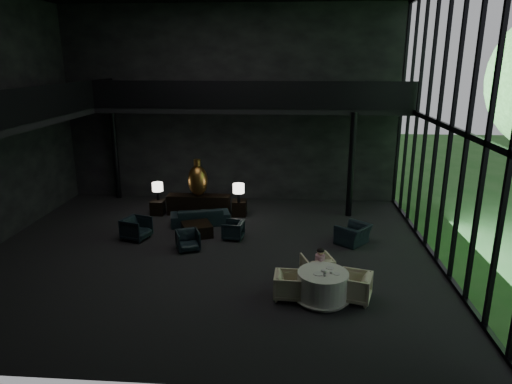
# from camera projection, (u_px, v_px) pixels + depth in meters

# --- Properties ---
(floor) EXTENTS (14.00, 12.00, 0.02)m
(floor) POSITION_uv_depth(u_px,v_px,m) (209.00, 253.00, 14.29)
(floor) COLOR black
(floor) RESTS_ON ground
(wall_back) EXTENTS (14.00, 0.04, 8.00)m
(wall_back) POSITION_uv_depth(u_px,v_px,m) (231.00, 106.00, 18.92)
(wall_back) COLOR black
(wall_back) RESTS_ON ground
(wall_front) EXTENTS (14.00, 0.04, 8.00)m
(wall_front) POSITION_uv_depth(u_px,v_px,m) (138.00, 177.00, 7.43)
(wall_front) COLOR black
(wall_front) RESTS_ON ground
(curtain_wall) EXTENTS (0.20, 12.00, 8.00)m
(curtain_wall) POSITION_uv_depth(u_px,v_px,m) (452.00, 128.00, 12.67)
(curtain_wall) COLOR black
(curtain_wall) RESTS_ON ground
(mezzanine_left) EXTENTS (2.00, 12.00, 0.25)m
(mezzanine_left) POSITION_uv_depth(u_px,v_px,m) (6.00, 124.00, 13.60)
(mezzanine_left) COLOR black
(mezzanine_left) RESTS_ON wall_left
(mezzanine_back) EXTENTS (12.00, 2.00, 0.25)m
(mezzanine_back) POSITION_uv_depth(u_px,v_px,m) (253.00, 108.00, 17.89)
(mezzanine_back) COLOR black
(mezzanine_back) RESTS_ON wall_back
(railing_left) EXTENTS (0.06, 12.00, 1.00)m
(railing_left) POSITION_uv_depth(u_px,v_px,m) (36.00, 104.00, 13.36)
(railing_left) COLOR black
(railing_left) RESTS_ON mezzanine_left
(railing_back) EXTENTS (12.00, 0.06, 1.00)m
(railing_back) POSITION_uv_depth(u_px,v_px,m) (251.00, 95.00, 16.76)
(railing_back) COLOR black
(railing_back) RESTS_ON mezzanine_back
(column_nw) EXTENTS (0.24, 0.24, 4.00)m
(column_nw) POSITION_uv_depth(u_px,v_px,m) (115.00, 153.00, 19.55)
(column_nw) COLOR black
(column_nw) RESTS_ON floor
(column_ne) EXTENTS (0.24, 0.24, 4.00)m
(column_ne) POSITION_uv_depth(u_px,v_px,m) (351.00, 165.00, 17.22)
(column_ne) COLOR black
(column_ne) RESTS_ON floor
(console) EXTENTS (2.44, 0.55, 0.78)m
(console) POSITION_uv_depth(u_px,v_px,m) (199.00, 205.00, 17.82)
(console) COLOR black
(console) RESTS_ON floor
(bronze_urn) EXTENTS (0.76, 0.76, 1.42)m
(bronze_urn) POSITION_uv_depth(u_px,v_px,m) (198.00, 180.00, 17.52)
(bronze_urn) COLOR #A4752B
(bronze_urn) RESTS_ON console
(side_table_left) EXTENTS (0.51, 0.51, 0.56)m
(side_table_left) POSITION_uv_depth(u_px,v_px,m) (158.00, 208.00, 17.82)
(side_table_left) COLOR black
(side_table_left) RESTS_ON floor
(table_lamp_left) EXTENTS (0.42, 0.42, 0.70)m
(table_lamp_left) POSITION_uv_depth(u_px,v_px,m) (158.00, 188.00, 17.73)
(table_lamp_left) COLOR black
(table_lamp_left) RESTS_ON side_table_left
(side_table_right) EXTENTS (0.54, 0.54, 0.60)m
(side_table_right) POSITION_uv_depth(u_px,v_px,m) (239.00, 208.00, 17.70)
(side_table_right) COLOR black
(side_table_right) RESTS_ON floor
(table_lamp_right) EXTENTS (0.44, 0.44, 0.73)m
(table_lamp_right) POSITION_uv_depth(u_px,v_px,m) (239.00, 189.00, 17.27)
(table_lamp_right) COLOR black
(table_lamp_right) RESTS_ON side_table_right
(sofa) EXTENTS (2.29, 1.20, 0.86)m
(sofa) POSITION_uv_depth(u_px,v_px,m) (200.00, 213.00, 16.72)
(sofa) COLOR black
(sofa) RESTS_ON floor
(lounge_armchair_west) EXTENTS (1.03, 1.06, 0.88)m
(lounge_armchair_west) POSITION_uv_depth(u_px,v_px,m) (136.00, 227.00, 15.33)
(lounge_armchair_west) COLOR black
(lounge_armchair_west) RESTS_ON floor
(lounge_armchair_east) EXTENTS (0.62, 0.65, 0.60)m
(lounge_armchair_east) POSITION_uv_depth(u_px,v_px,m) (233.00, 230.00, 15.39)
(lounge_armchair_east) COLOR black
(lounge_armchair_east) RESTS_ON floor
(lounge_armchair_south) EXTENTS (0.82, 0.80, 0.66)m
(lounge_armchair_south) POSITION_uv_depth(u_px,v_px,m) (188.00, 240.00, 14.46)
(lounge_armchair_south) COLOR black
(lounge_armchair_south) RESTS_ON floor
(window_armchair) EXTENTS (1.09, 1.14, 0.84)m
(window_armchair) POSITION_uv_depth(u_px,v_px,m) (353.00, 232.00, 14.93)
(window_armchair) COLOR black
(window_armchair) RESTS_ON floor
(coffee_table) EXTENTS (1.24, 1.24, 0.42)m
(coffee_table) POSITION_uv_depth(u_px,v_px,m) (197.00, 230.00, 15.70)
(coffee_table) COLOR black
(coffee_table) RESTS_ON floor
(dining_table) EXTENTS (1.45, 1.45, 0.75)m
(dining_table) POSITION_uv_depth(u_px,v_px,m) (322.00, 288.00, 11.46)
(dining_table) COLOR white
(dining_table) RESTS_ON floor
(dining_chair_north) EXTENTS (0.96, 0.93, 0.81)m
(dining_chair_north) POSITION_uv_depth(u_px,v_px,m) (317.00, 267.00, 12.45)
(dining_chair_north) COLOR #BCB9A5
(dining_chair_north) RESTS_ON floor
(dining_chair_east) EXTENTS (0.94, 0.97, 0.82)m
(dining_chair_east) POSITION_uv_depth(u_px,v_px,m) (355.00, 285.00, 11.41)
(dining_chair_east) COLOR silver
(dining_chair_east) RESTS_ON floor
(dining_chair_west) EXTENTS (0.67, 0.71, 0.71)m
(dining_chair_west) POSITION_uv_depth(u_px,v_px,m) (289.00, 285.00, 11.55)
(dining_chair_west) COLOR beige
(dining_chair_west) RESTS_ON floor
(child) EXTENTS (0.26, 0.26, 0.57)m
(child) POSITION_uv_depth(u_px,v_px,m) (320.00, 258.00, 12.19)
(child) COLOR #ECB6D0
(child) RESTS_ON dining_chair_north
(plate_a) EXTENTS (0.33, 0.33, 0.02)m
(plate_a) POSITION_uv_depth(u_px,v_px,m) (318.00, 274.00, 11.26)
(plate_a) COLOR white
(plate_a) RESTS_ON dining_table
(plate_b) EXTENTS (0.26, 0.26, 0.01)m
(plate_b) POSITION_uv_depth(u_px,v_px,m) (330.00, 268.00, 11.57)
(plate_b) COLOR white
(plate_b) RESTS_ON dining_table
(saucer) EXTENTS (0.21, 0.21, 0.01)m
(saucer) POSITION_uv_depth(u_px,v_px,m) (337.00, 274.00, 11.25)
(saucer) COLOR white
(saucer) RESTS_ON dining_table
(coffee_cup) EXTENTS (0.08, 0.08, 0.06)m
(coffee_cup) POSITION_uv_depth(u_px,v_px,m) (331.00, 272.00, 11.27)
(coffee_cup) COLOR white
(coffee_cup) RESTS_ON saucer
(cereal_bowl) EXTENTS (0.14, 0.14, 0.07)m
(cereal_bowl) POSITION_uv_depth(u_px,v_px,m) (324.00, 271.00, 11.35)
(cereal_bowl) COLOR white
(cereal_bowl) RESTS_ON dining_table
(cream_pot) EXTENTS (0.08, 0.08, 0.07)m
(cream_pot) POSITION_uv_depth(u_px,v_px,m) (325.00, 275.00, 11.13)
(cream_pot) COLOR #99999E
(cream_pot) RESTS_ON dining_table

